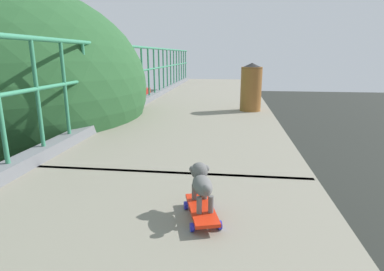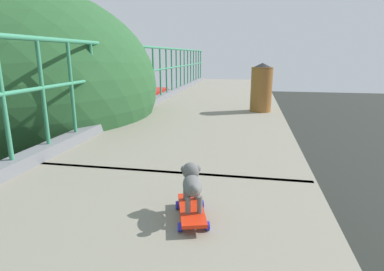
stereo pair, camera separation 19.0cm
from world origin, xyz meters
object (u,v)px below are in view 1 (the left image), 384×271
(small_dog, at_px, (201,181))
(toy_skateboard, at_px, (202,210))
(city_bus, at_px, (125,107))
(litter_bin, at_px, (251,87))
(car_yellow_cab_seventh, at_px, (133,147))
(car_blue_sixth, at_px, (56,162))
(car_white_fifth, at_px, (95,187))

(small_dog, bearing_deg, toy_skateboard, -81.82)
(city_bus, bearing_deg, litter_bin, -64.98)
(car_yellow_cab_seventh, distance_m, toy_skateboard, 18.98)
(city_bus, bearing_deg, car_blue_sixth, -89.03)
(small_dog, bearing_deg, city_bus, 110.27)
(car_blue_sixth, height_order, city_bus, city_bus)
(car_white_fifth, distance_m, city_bus, 16.72)
(city_bus, height_order, small_dog, small_dog)
(car_white_fifth, xyz_separation_m, city_bus, (-4.00, 16.20, 1.10))
(car_yellow_cab_seventh, xyz_separation_m, city_bus, (-3.84, 9.85, 1.03))
(car_yellow_cab_seventh, relative_size, toy_skateboard, 8.03)
(car_white_fifth, distance_m, car_blue_sixth, 4.91)
(car_blue_sixth, bearing_deg, litter_bin, -42.76)
(city_bus, xyz_separation_m, small_dog, (9.99, -27.06, 4.00))
(toy_skateboard, distance_m, small_dog, 0.20)
(toy_skateboard, relative_size, small_dog, 1.33)
(car_white_fifth, distance_m, car_yellow_cab_seventh, 6.36)
(car_white_fifth, xyz_separation_m, car_yellow_cab_seventh, (-0.16, 6.35, 0.07))
(car_white_fifth, height_order, toy_skateboard, toy_skateboard)
(car_white_fifth, relative_size, litter_bin, 4.35)
(car_blue_sixth, distance_m, car_yellow_cab_seventh, 4.85)
(car_yellow_cab_seventh, height_order, toy_skateboard, toy_skateboard)
(car_yellow_cab_seventh, distance_m, small_dog, 18.96)
(car_blue_sixth, bearing_deg, city_bus, 90.97)
(city_bus, bearing_deg, toy_skateboard, -69.76)
(car_yellow_cab_seventh, relative_size, city_bus, 0.39)
(car_white_fifth, xyz_separation_m, car_blue_sixth, (-3.78, 3.13, -0.03))
(car_blue_sixth, relative_size, litter_bin, 4.32)
(car_yellow_cab_seventh, height_order, city_bus, city_bus)
(car_yellow_cab_seventh, bearing_deg, litter_bin, -62.26)
(city_bus, bearing_deg, small_dog, -69.73)
(litter_bin, bearing_deg, car_yellow_cab_seventh, 117.74)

